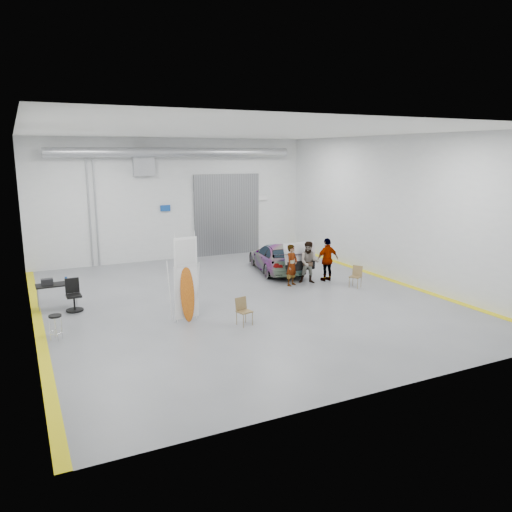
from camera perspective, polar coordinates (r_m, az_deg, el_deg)
name	(u,v)px	position (r m, az deg, el deg)	size (l,w,h in m)	color
ground	(241,299)	(18.43, -1.77, -4.94)	(16.00, 16.00, 0.00)	slate
room_shell	(222,184)	(19.82, -3.86, 8.22)	(14.02, 16.18, 6.01)	silver
sedan_car	(277,258)	(22.59, 2.36, -0.18)	(1.76, 4.32, 1.25)	white
person_a	(292,265)	(20.15, 4.12, -1.04)	(0.61, 0.40, 1.68)	#8E724D
person_b	(309,262)	(20.56, 6.12, -0.73)	(0.85, 0.65, 1.74)	#4A6588
person_c	(327,260)	(21.03, 8.16, -0.40)	(1.05, 0.43, 1.82)	brown
surfboard_display	(186,286)	(15.88, -8.03, -3.40)	(0.81, 0.29, 2.88)	white
folding_chair_near	(244,317)	(15.65, -1.34, -6.95)	(0.48, 0.50, 0.86)	brown
folding_chair_far	(355,281)	(20.29, 11.25, -2.81)	(0.54, 0.66, 0.86)	brown
shop_stool	(56,328)	(15.52, -21.90, -7.60)	(0.38, 0.38, 0.75)	black
work_table	(54,284)	(18.60, -22.12, -3.01)	(1.33, 0.68, 1.07)	#94969C
office_chair	(74,297)	(18.07, -20.12, -4.43)	(0.58, 0.58, 1.09)	black
trunk_lid	(298,251)	(20.83, 4.86, 0.59)	(1.46, 0.89, 0.04)	silver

